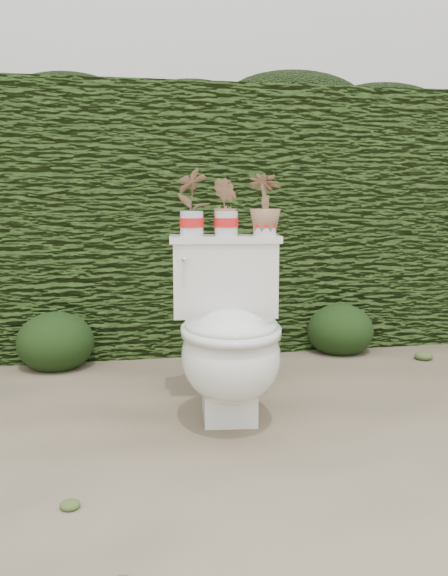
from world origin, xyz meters
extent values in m
plane|color=gray|center=(0.00, 0.00, 0.00)|extent=(60.00, 60.00, 0.00)
cube|color=#35511B|center=(0.00, 1.60, 0.80)|extent=(8.00, 1.00, 1.60)
cube|color=silver|center=(0.60, 6.00, 2.00)|extent=(8.00, 3.50, 4.00)
cube|color=silver|center=(-0.04, 0.07, 0.10)|extent=(0.25, 0.32, 0.20)
ellipsoid|color=silver|center=(-0.06, -0.03, 0.30)|extent=(0.47, 0.56, 0.39)
cube|color=silver|center=(-0.02, 0.29, 0.57)|extent=(0.49, 0.22, 0.34)
cube|color=silver|center=(-0.02, 0.29, 0.76)|extent=(0.52, 0.25, 0.03)
cylinder|color=silver|center=(-0.21, 0.22, 0.68)|extent=(0.03, 0.06, 0.02)
sphere|color=silver|center=(-0.22, 0.19, 0.68)|extent=(0.03, 0.03, 0.03)
imported|color=#277B26|center=(-0.17, 0.31, 0.92)|extent=(0.18, 0.16, 0.28)
imported|color=#277B26|center=(-0.01, 0.29, 0.90)|extent=(0.13, 0.15, 0.24)
imported|color=#277B26|center=(0.16, 0.27, 0.91)|extent=(0.19, 0.19, 0.26)
ellipsoid|color=#1F3612|center=(-0.84, 1.03, 0.17)|extent=(0.43, 0.43, 0.34)
ellipsoid|color=#1F3612|center=(0.86, 1.06, 0.16)|extent=(0.41, 0.41, 0.33)
camera|label=1|loc=(-0.55, -2.42, 0.95)|focal=38.00mm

